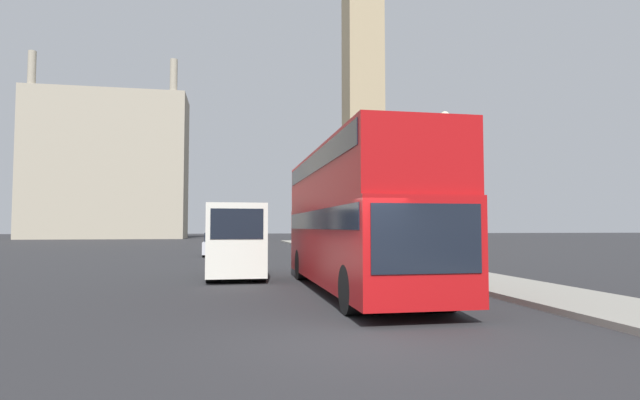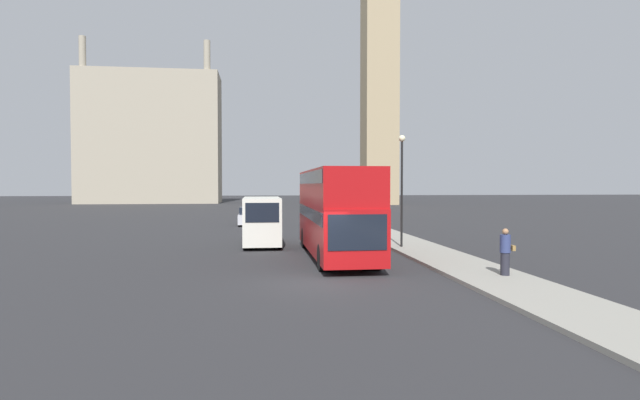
{
  "view_description": "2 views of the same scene",
  "coord_description": "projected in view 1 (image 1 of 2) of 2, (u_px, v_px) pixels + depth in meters",
  "views": [
    {
      "loc": [
        -2.18,
        -8.52,
        1.93
      ],
      "look_at": [
        0.67,
        6.88,
        2.79
      ],
      "focal_mm": 28.0,
      "sensor_mm": 36.0,
      "label": 1
    },
    {
      "loc": [
        -2.08,
        -17.75,
        3.5
      ],
      "look_at": [
        1.75,
        13.14,
        2.56
      ],
      "focal_mm": 28.0,
      "sensor_mm": 36.0,
      "label": 2
    }
  ],
  "objects": [
    {
      "name": "red_double_decker_bus",
      "position": [
        356.0,
        213.0,
        15.01
      ],
      "size": [
        2.62,
        10.84,
        4.22
      ],
      "color": "#A80F11",
      "rests_on": "ground_plane"
    },
    {
      "name": "parked_sedan",
      "position": [
        217.0,
        245.0,
        33.86
      ],
      "size": [
        1.76,
        4.21,
        1.57
      ],
      "color": "silver",
      "rests_on": "ground_plane"
    },
    {
      "name": "street_lamp",
      "position": [
        446.0,
        168.0,
        18.23
      ],
      "size": [
        0.36,
        0.36,
        6.05
      ],
      "color": "black",
      "rests_on": "sidewalk_strip"
    },
    {
      "name": "white_van",
      "position": [
        236.0,
        239.0,
        19.33
      ],
      "size": [
        2.11,
        5.41,
        2.77
      ],
      "color": "silver",
      "rests_on": "ground_plane"
    },
    {
      "name": "building_block_distant",
      "position": [
        109.0,
        166.0,
        86.06
      ],
      "size": [
        26.07,
        10.28,
        30.5
      ],
      "color": "#9E937F",
      "rests_on": "ground_plane"
    },
    {
      "name": "clock_tower",
      "position": [
        363.0,
        24.0,
        83.21
      ],
      "size": [
        6.32,
        6.49,
        69.86
      ],
      "color": "tan",
      "rests_on": "ground_plane"
    },
    {
      "name": "ground_plane",
      "position": [
        354.0,
        339.0,
        8.66
      ],
      "size": [
        300.0,
        300.0,
        0.0
      ],
      "primitive_type": "plane",
      "color": "#28282B"
    }
  ]
}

